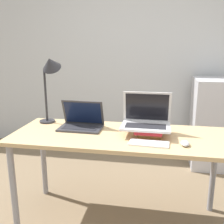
# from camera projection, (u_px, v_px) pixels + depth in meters

# --- Properties ---
(wall_back) EXTENTS (8.00, 0.05, 2.70)m
(wall_back) POSITION_uv_depth(u_px,v_px,m) (139.00, 53.00, 3.55)
(wall_back) COLOR silver
(wall_back) RESTS_ON ground_plane
(desk) EXTENTS (1.71, 0.67, 0.77)m
(desk) POSITION_uv_depth(u_px,v_px,m) (120.00, 144.00, 2.09)
(desk) COLOR tan
(desk) RESTS_ON ground_plane
(laptop_left) EXTENTS (0.36, 0.24, 0.23)m
(laptop_left) POSITION_uv_depth(u_px,v_px,m) (81.00, 123.00, 2.22)
(laptop_left) COLOR #333338
(laptop_left) RESTS_ON desk
(book_stack) EXTENTS (0.21, 0.26, 0.06)m
(book_stack) POSITION_uv_depth(u_px,v_px,m) (149.00, 131.00, 2.05)
(book_stack) COLOR olive
(book_stack) RESTS_ON desk
(laptop_on_books) EXTENTS (0.38, 0.26, 0.27)m
(laptop_on_books) POSITION_uv_depth(u_px,v_px,m) (146.00, 120.00, 2.05)
(laptop_on_books) COLOR silver
(laptop_on_books) RESTS_ON book_stack
(wireless_keyboard) EXTENTS (0.29, 0.14, 0.01)m
(wireless_keyboard) POSITION_uv_depth(u_px,v_px,m) (149.00, 143.00, 1.87)
(wireless_keyboard) COLOR white
(wireless_keyboard) RESTS_ON desk
(mouse) EXTENTS (0.06, 0.10, 0.03)m
(mouse) POSITION_uv_depth(u_px,v_px,m) (185.00, 143.00, 1.84)
(mouse) COLOR #B2B2B7
(mouse) RESTS_ON desk
(desk_lamp) EXTENTS (0.23, 0.20, 0.62)m
(desk_lamp) POSITION_uv_depth(u_px,v_px,m) (50.00, 71.00, 2.25)
(desk_lamp) COLOR #28282D
(desk_lamp) RESTS_ON desk
(mini_fridge) EXTENTS (0.47, 0.60, 1.07)m
(mini_fridge) POSITION_uv_depth(u_px,v_px,m) (212.00, 123.00, 3.20)
(mini_fridge) COLOR silver
(mini_fridge) RESTS_ON ground_plane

